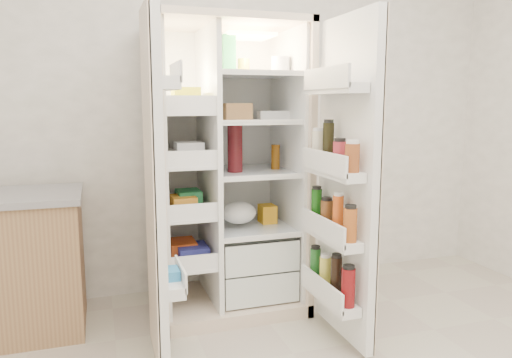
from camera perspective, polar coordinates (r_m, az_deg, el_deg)
name	(u,v)px	position (r m, az deg, el deg)	size (l,w,h in m)	color
wall_back	(235,97)	(3.44, -2.52, 9.59)	(4.00, 0.02, 2.70)	white
refrigerator	(226,192)	(3.12, -3.51, -1.52)	(0.92, 0.70, 1.80)	beige
freezer_door	(156,189)	(2.41, -11.73, -1.21)	(0.15, 0.40, 1.72)	white
fridge_door	(344,187)	(2.63, 10.30, -0.94)	(0.17, 0.58, 1.72)	white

